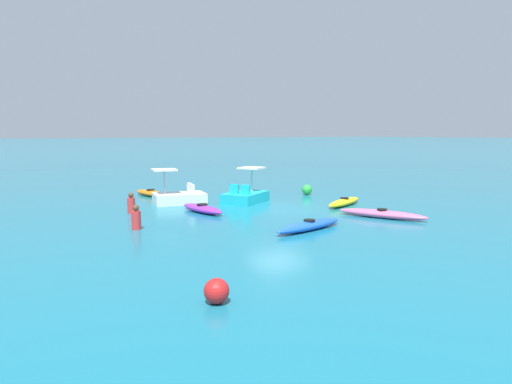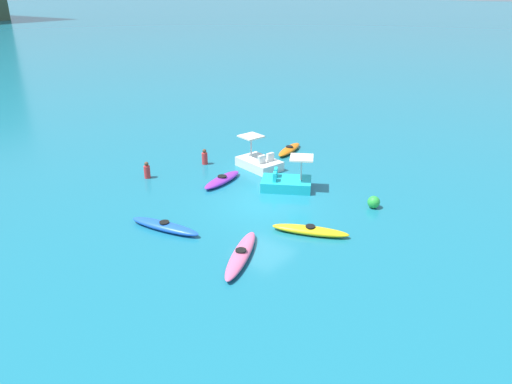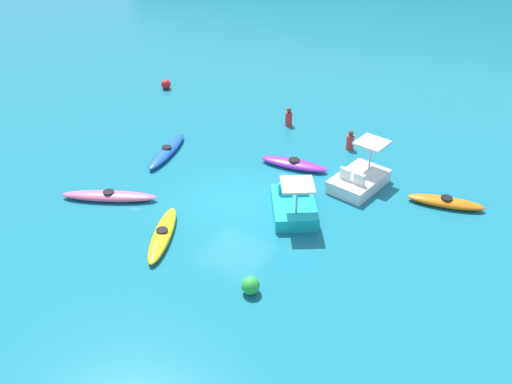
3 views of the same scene
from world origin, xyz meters
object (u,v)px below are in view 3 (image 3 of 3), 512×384
(kayak_yellow, at_px, (163,235))
(buoy_green, at_px, (251,285))
(kayak_blue, at_px, (167,151))
(buoy_red, at_px, (166,84))
(kayak_pink, at_px, (109,196))
(person_near_shore, at_px, (350,141))
(person_by_kayaks, at_px, (289,118))
(kayak_purple, at_px, (294,164))
(pedal_boat_cyan, at_px, (294,206))
(pedal_boat_white, at_px, (359,179))
(kayak_orange, at_px, (446,202))

(kayak_yellow, height_order, buoy_green, buoy_green)
(kayak_blue, height_order, buoy_red, buoy_red)
(kayak_pink, xyz_separation_m, buoy_red, (-4.85, 9.78, 0.10))
(person_near_shore, distance_m, person_by_kayaks, 3.48)
(kayak_purple, bearing_deg, person_near_shore, 62.05)
(pedal_boat_cyan, distance_m, person_by_kayaks, 7.28)
(kayak_pink, distance_m, buoy_red, 10.92)
(pedal_boat_cyan, bearing_deg, kayak_pink, -157.88)
(kayak_yellow, relative_size, pedal_boat_cyan, 1.09)
(pedal_boat_white, distance_m, pedal_boat_cyan, 3.20)
(buoy_red, bearing_deg, kayak_purple, -23.31)
(pedal_boat_cyan, bearing_deg, kayak_blue, 168.99)
(person_near_shore, bearing_deg, kayak_pink, -127.64)
(kayak_yellow, xyz_separation_m, kayak_pink, (-3.19, 0.91, -0.00))
(kayak_blue, xyz_separation_m, person_by_kayaks, (3.24, 5.13, 0.22))
(kayak_orange, distance_m, kayak_blue, 11.46)
(kayak_pink, xyz_separation_m, person_by_kayaks, (2.95, 9.02, 0.22))
(kayak_yellow, relative_size, person_by_kayaks, 3.52)
(person_near_shore, bearing_deg, kayak_yellow, -108.98)
(person_near_shore, bearing_deg, kayak_purple, -117.95)
(kayak_yellow, relative_size, person_near_shore, 3.52)
(kayak_pink, distance_m, buoy_green, 7.29)
(kayak_blue, distance_m, pedal_boat_cyan, 6.80)
(kayak_orange, height_order, kayak_pink, same)
(buoy_green, bearing_deg, person_near_shore, 94.35)
(kayak_yellow, xyz_separation_m, pedal_boat_white, (4.58, 6.38, 0.17))
(kayak_pink, bearing_deg, kayak_yellow, -15.88)
(pedal_boat_white, bearing_deg, person_by_kayaks, 143.66)
(kayak_purple, height_order, buoy_green, buoy_green)
(kayak_orange, relative_size, buoy_green, 5.00)
(kayak_blue, distance_m, kayak_purple, 5.48)
(buoy_green, distance_m, person_near_shore, 9.95)
(buoy_green, bearing_deg, kayak_yellow, 168.22)
(kayak_pink, bearing_deg, pedal_boat_cyan, 22.12)
(kayak_yellow, height_order, buoy_red, buoy_red)
(kayak_yellow, distance_m, pedal_boat_cyan, 4.74)
(pedal_boat_cyan, height_order, person_by_kayaks, pedal_boat_cyan)
(buoy_red, bearing_deg, person_near_shore, -8.05)
(kayak_orange, relative_size, kayak_pink, 0.80)
(buoy_green, xyz_separation_m, buoy_red, (-11.93, 11.50, -0.02))
(pedal_boat_white, height_order, buoy_green, pedal_boat_white)
(kayak_purple, bearing_deg, person_by_kayaks, 119.86)
(buoy_green, relative_size, buoy_red, 1.08)
(kayak_purple, distance_m, person_near_shore, 2.99)
(kayak_orange, xyz_separation_m, person_by_kayaks, (-8.07, 3.23, 0.22))
(kayak_yellow, bearing_deg, kayak_orange, 40.55)
(kayak_purple, distance_m, pedal_boat_cyan, 3.32)
(kayak_purple, xyz_separation_m, buoy_red, (-9.78, 4.21, 0.10))
(kayak_yellow, relative_size, kayak_blue, 0.93)
(kayak_blue, distance_m, pedal_boat_white, 8.21)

